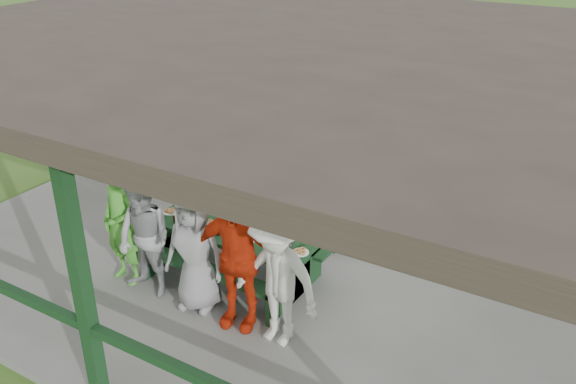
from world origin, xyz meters
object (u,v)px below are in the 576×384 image
Objects in this scene: contestant_white_fedora at (277,278)px; spectator_grey at (429,180)px; contestant_grey_left at (145,239)px; spectator_blue at (270,131)px; pickup_truck at (472,72)px; farm_trailer at (358,65)px; contestant_grey_mid at (195,252)px; spectator_lblue at (301,150)px; picnic_table_near at (232,249)px; contestant_red at (237,257)px; picnic_table_far at (290,191)px; contestant_green at (122,224)px.

contestant_white_fedora is 1.05× the size of spectator_grey.
spectator_blue is at bearing 103.93° from contestant_grey_left.
farm_trailer is at bearing 116.51° from pickup_truck.
spectator_lblue is (-0.52, 3.63, 0.03)m from contestant_grey_mid.
contestant_grey_mid is 0.96× the size of spectator_lblue.
picnic_table_near is 1.56m from contestant_white_fedora.
contestant_white_fedora reaches higher than picnic_table_near.
contestant_red reaches higher than contestant_grey_left.
contestant_red reaches higher than contestant_grey_mid.
spectator_blue is (-0.78, 4.31, 0.01)m from contestant_grey_left.
spectator_blue is 0.46× the size of farm_trailer.
spectator_grey is at bearing -60.00° from farm_trailer.
farm_trailer is (-1.28, 6.78, -0.31)m from spectator_blue.
picnic_table_near is 1.46× the size of contestant_grey_left.
spectator_blue is (-1.55, 3.44, 0.37)m from picnic_table_near.
spectator_blue is at bearing 106.92° from contestant_red.
farm_trailer is at bearing -74.51° from spectator_grey.
contestant_red is (0.67, -0.02, 0.13)m from contestant_grey_mid.
pickup_truck is at bearing 85.74° from picnic_table_far.
farm_trailer is (-1.58, 11.01, -0.35)m from contestant_green.
spectator_blue is (-2.21, 4.22, -0.12)m from contestant_red.
picnic_table_near is at bearing 52.22° from contestant_grey_left.
spectator_lblue is 7.72m from farm_trailer.
spectator_blue is at bearing -81.49° from farm_trailer.
spectator_grey reaches higher than picnic_table_near.
picnic_table_near is 2.01m from picnic_table_far.
contestant_red is at bearing 6.04° from contestant_green.
spectator_blue is at bearing 132.38° from picnic_table_far.
picnic_table_near is 1.26× the size of contestant_red.
contestant_white_fedora is at bearing 135.88° from spectator_lblue.
contestant_grey_left is 0.30× the size of pickup_truck.
spectator_lblue is at bearing 87.31° from contestant_grey_mid.
spectator_grey is (1.18, 3.58, -0.09)m from contestant_red.
contestant_green reaches higher than spectator_lblue.
contestant_grey_mid is at bearing -178.44° from contestant_white_fedora.
picnic_table_near is at bearing 120.43° from spectator_lblue.
pickup_truck reaches higher than farm_trailer.
contestant_green is 4.74m from spectator_grey.
contestant_green is 1.05× the size of spectator_blue.
contestant_red is (1.43, 0.08, 0.13)m from contestant_grey_left.
contestant_white_fedora reaches higher than contestant_grey_mid.
spectator_lblue is at bearing -18.32° from spectator_grey.
contestant_grey_left is (-0.77, -0.87, 0.36)m from picnic_table_near.
spectator_lblue is (-1.19, 3.65, -0.10)m from contestant_red.
contestant_grey_left reaches higher than farm_trailer.
picnic_table_near is 1.14m from contestant_red.
spectator_blue is 3.46m from spectator_grey.
contestant_white_fedora is at bearing 4.94° from contestant_grey_left.
contestant_green is 0.50m from contestant_grey_left.
contestant_grey_mid is at bearing -85.15° from picnic_table_far.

